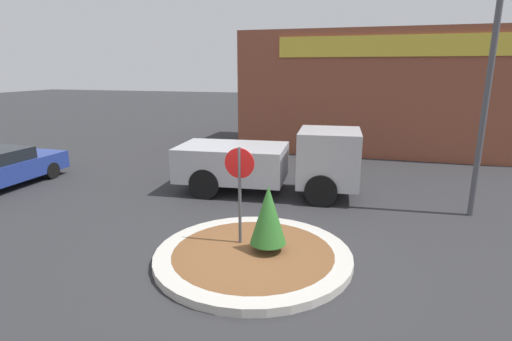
% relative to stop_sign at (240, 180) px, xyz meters
% --- Properties ---
extents(ground_plane, '(120.00, 120.00, 0.00)m').
position_rel_stop_sign_xyz_m(ground_plane, '(0.42, -0.40, -1.66)').
color(ground_plane, '#2D2D30').
extents(traffic_island, '(4.31, 4.31, 0.17)m').
position_rel_stop_sign_xyz_m(traffic_island, '(0.42, -0.40, -1.58)').
color(traffic_island, '#BCB7AD').
rests_on(traffic_island, ground_plane).
extents(stop_sign, '(0.68, 0.07, 2.41)m').
position_rel_stop_sign_xyz_m(stop_sign, '(0.00, 0.00, 0.00)').
color(stop_sign, '#4C4C51').
rests_on(stop_sign, ground_plane).
extents(island_shrub, '(0.79, 0.79, 1.49)m').
position_rel_stop_sign_xyz_m(island_shrub, '(0.72, -0.23, -0.65)').
color(island_shrub, brown).
rests_on(island_shrub, traffic_island).
extents(utility_truck, '(6.08, 2.72, 2.18)m').
position_rel_stop_sign_xyz_m(utility_truck, '(-0.29, 4.43, -0.56)').
color(utility_truck, '#B2B2B7').
rests_on(utility_truck, ground_plane).
extents(storefront_building, '(13.88, 6.07, 5.83)m').
position_rel_stop_sign_xyz_m(storefront_building, '(3.29, 13.81, 1.25)').
color(storefront_building, brown).
rests_on(storefront_building, ground_plane).
extents(light_pole, '(0.70, 0.30, 6.93)m').
position_rel_stop_sign_xyz_m(light_pole, '(5.63, 3.93, 2.36)').
color(light_pole, '#4C4C51').
rests_on(light_pole, ground_plane).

